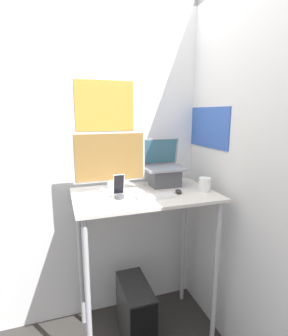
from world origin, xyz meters
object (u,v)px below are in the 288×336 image
(laptop, at_px, (164,172))
(cell_phone, at_px, (119,190))
(mouse, at_px, (179,192))
(monitor, at_px, (110,162))
(keyboard, at_px, (156,196))
(computer_tower, at_px, (136,313))

(laptop, distance_m, cell_phone, 0.45)
(mouse, height_order, cell_phone, cell_phone)
(cell_phone, bearing_deg, monitor, 97.03)
(laptop, xyz_separation_m, keyboard, (-0.17, -0.25, -0.09))
(mouse, distance_m, computer_tower, 0.97)
(monitor, bearing_deg, keyboard, -41.81)
(keyboard, height_order, cell_phone, cell_phone)
(keyboard, height_order, computer_tower, keyboard)
(laptop, relative_size, keyboard, 1.37)
(keyboard, xyz_separation_m, cell_phone, (-0.23, 0.05, 0.05))
(mouse, bearing_deg, laptop, 93.89)
(cell_phone, bearing_deg, laptop, 26.62)
(keyboard, relative_size, computer_tower, 0.56)
(computer_tower, bearing_deg, keyboard, -28.33)
(cell_phone, bearing_deg, computer_tower, 6.55)
(monitor, height_order, mouse, monitor)
(mouse, bearing_deg, monitor, 155.28)
(mouse, xyz_separation_m, cell_phone, (-0.41, 0.03, 0.04))
(keyboard, height_order, mouse, mouse)
(laptop, xyz_separation_m, cell_phone, (-0.40, -0.20, -0.05))
(laptop, height_order, mouse, laptop)
(laptop, xyz_separation_m, computer_tower, (-0.29, -0.19, -1.01))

